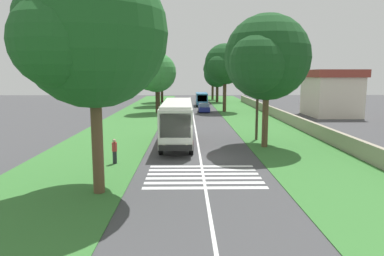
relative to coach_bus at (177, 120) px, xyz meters
name	(u,v)px	position (x,y,z in m)	size (l,w,h in m)	color
ground	(200,158)	(-5.01, -1.80, -2.15)	(160.00, 160.00, 0.00)	#424244
grass_verge_left	(124,127)	(9.99, 6.40, -2.13)	(120.00, 8.00, 0.04)	#387533
grass_verge_right	(266,127)	(9.99, -10.00, -2.13)	(120.00, 8.00, 0.04)	#387533
centre_line	(195,127)	(9.99, -1.80, -2.14)	(110.00, 0.16, 0.01)	silver
coach_bus	(177,120)	(0.00, 0.00, 0.00)	(11.16, 2.62, 3.73)	silver
zebra_crossing	(203,176)	(-9.73, -1.80, -2.14)	(4.95, 6.80, 0.01)	silver
trailing_car_0	(182,115)	(17.03, -0.20, -1.48)	(4.30, 1.78, 1.43)	#B21E1E
trailing_car_1	(204,108)	(26.93, -3.65, -1.48)	(4.30, 1.78, 1.43)	navy
trailing_minibus_0	(202,98)	(38.10, -3.73, -0.60)	(6.00, 2.14, 2.53)	teal
roadside_tree_left_0	(158,75)	(37.55, 4.64, 3.89)	(7.64, 6.17, 9.28)	#4C3826
roadside_tree_left_1	(161,73)	(46.92, 4.66, 4.19)	(7.13, 5.65, 9.32)	#3D2D1E
roadside_tree_left_2	(91,37)	(-12.56, 3.83, 5.66)	(8.30, 7.23, 11.56)	brown
roadside_tree_left_3	(155,74)	(25.11, 4.08, 4.03)	(7.41, 6.26, 9.38)	#3D2D1E
roadside_tree_right_0	(212,69)	(55.79, -7.08, 5.10)	(5.06, 4.57, 9.64)	#3D2D1E
roadside_tree_right_1	(217,74)	(47.26, -7.40, 3.90)	(7.01, 5.86, 9.11)	#3D2D1E
roadside_tree_right_2	(224,65)	(27.38, -6.87, 5.40)	(7.49, 6.54, 10.94)	#4C3826
roadside_tree_right_3	(264,60)	(-1.15, -7.15, 5.05)	(8.49, 6.95, 10.84)	brown
utility_pole	(257,100)	(2.00, -7.29, 1.53)	(0.24, 1.40, 7.00)	#473828
roadside_wall	(284,116)	(14.99, -13.40, -1.46)	(70.00, 0.40, 1.29)	#9E937F
roadside_building	(331,92)	(21.27, -21.94, 1.29)	(8.74, 6.93, 6.71)	beige
pedestrian	(115,151)	(-6.76, 4.08, -1.24)	(0.34, 0.34, 1.69)	#26262D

